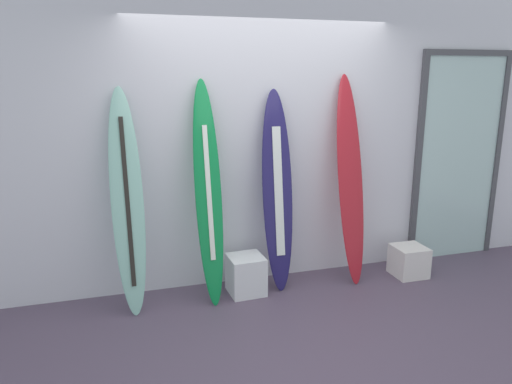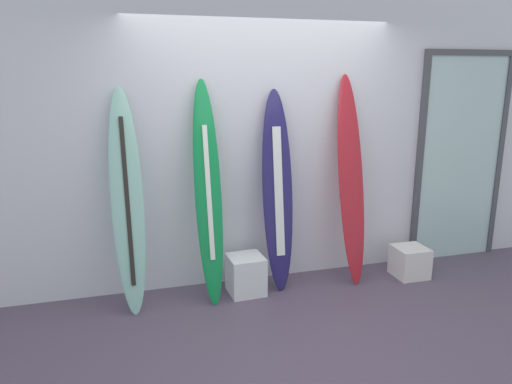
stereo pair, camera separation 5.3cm
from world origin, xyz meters
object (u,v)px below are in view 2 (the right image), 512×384
object	(u,v)px
surfboard_emerald	(208,193)
display_block_left	(410,262)
display_block_center	(246,275)
glass_door	(460,155)
surfboard_seafoam	(127,201)
surfboard_crimson	(351,182)
surfboard_navy	(278,193)

from	to	relation	value
surfboard_emerald	display_block_left	xyz separation A→B (m)	(2.04, -0.12, -0.84)
display_block_center	glass_door	bearing A→B (deg)	6.48
surfboard_seafoam	display_block_center	bearing A→B (deg)	-2.05
surfboard_crimson	glass_door	world-z (taller)	glass_door
display_block_left	display_block_center	size ratio (longest dim) A/B	0.88
surfboard_seafoam	surfboard_navy	distance (m)	1.36
surfboard_navy	display_block_left	world-z (taller)	surfboard_navy
surfboard_seafoam	glass_door	size ratio (longest dim) A/B	0.85
surfboard_crimson	display_block_center	xyz separation A→B (m)	(-1.07, -0.06, -0.81)
surfboard_seafoam	surfboard_navy	world-z (taller)	surfboard_seafoam
surfboard_seafoam	surfboard_navy	bearing A→B (deg)	2.02
surfboard_crimson	glass_door	bearing A→B (deg)	9.08
surfboard_seafoam	surfboard_emerald	world-z (taller)	surfboard_emerald
surfboard_emerald	display_block_center	size ratio (longest dim) A/B	5.47
display_block_left	surfboard_crimson	bearing A→B (deg)	167.07
surfboard_crimson	display_block_left	world-z (taller)	surfboard_crimson
display_block_left	glass_door	distance (m)	1.33
surfboard_navy	surfboard_crimson	size ratio (longest dim) A/B	0.93
surfboard_navy	display_block_center	size ratio (longest dim) A/B	5.21
surfboard_crimson	surfboard_emerald	bearing A→B (deg)	-179.00
surfboard_seafoam	surfboard_emerald	size ratio (longest dim) A/B	0.97
surfboard_navy	display_block_left	xyz separation A→B (m)	(1.37, -0.17, -0.78)
surfboard_emerald	display_block_center	distance (m)	0.88
display_block_center	surfboard_navy	bearing A→B (deg)	14.29
surfboard_seafoam	display_block_left	bearing A→B (deg)	-2.62
surfboard_navy	glass_door	distance (m)	2.17
display_block_center	surfboard_seafoam	bearing A→B (deg)	177.95
surfboard_emerald	display_block_center	xyz separation A→B (m)	(0.33, -0.03, -0.81)
surfboard_emerald	glass_door	xyz separation A→B (m)	(2.82, 0.25, 0.17)
surfboard_emerald	display_block_left	bearing A→B (deg)	-3.38
surfboard_crimson	glass_door	xyz separation A→B (m)	(1.41, 0.23, 0.17)
surfboard_seafoam	surfboard_crimson	bearing A→B (deg)	0.54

